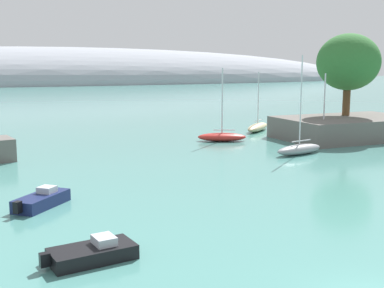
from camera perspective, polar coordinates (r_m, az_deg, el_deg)
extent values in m
cube|color=#66605B|center=(63.35, 17.58, 1.80)|extent=(16.71, 10.35, 2.60)
cylinder|color=brown|center=(65.35, 17.40, 4.65)|extent=(0.94, 0.94, 3.35)
ellipsoid|color=#337033|center=(65.18, 17.62, 9.02)|extent=(7.80, 7.80, 7.02)
ellipsoid|color=#999EA8|center=(254.67, -15.39, 6.81)|extent=(358.16, 83.64, 35.18)
ellipsoid|color=white|center=(60.13, 14.88, 0.66)|extent=(2.08, 8.26, 0.75)
cylinder|color=silver|center=(59.69, 15.04, 4.44)|extent=(0.16, 0.16, 7.21)
cube|color=silver|center=(59.74, 15.13, 1.30)|extent=(0.13, 3.71, 0.10)
ellipsoid|color=red|center=(58.32, 3.47, 0.81)|extent=(6.08, 4.20, 0.98)
cylinder|color=silver|center=(57.85, 3.51, 5.02)|extent=(0.17, 0.17, 7.59)
cube|color=silver|center=(58.22, 3.73, 1.63)|extent=(2.40, 1.08, 0.10)
ellipsoid|color=#C6B284|center=(67.91, 7.60, 1.95)|extent=(6.58, 6.36, 1.02)
cylinder|color=silver|center=(67.53, 7.67, 5.32)|extent=(0.14, 0.14, 6.99)
cube|color=silver|center=(68.13, 7.69, 2.70)|extent=(2.50, 2.37, 0.10)
ellipsoid|color=gray|center=(50.78, 12.28, -0.61)|extent=(6.19, 2.89, 1.01)
cylinder|color=silver|center=(50.19, 12.48, 4.95)|extent=(0.13, 0.13, 8.87)
cube|color=silver|center=(50.84, 12.52, 0.37)|extent=(2.65, 0.69, 0.10)
cube|color=black|center=(23.68, -11.42, -12.31)|extent=(4.09, 2.44, 0.67)
cube|color=black|center=(23.04, -16.65, -12.69)|extent=(0.49, 0.42, 0.61)
cube|color=#B2B7C1|center=(23.68, -10.12, -10.89)|extent=(1.08, 1.26, 0.40)
cube|color=navy|center=(32.90, -17.00, -6.29)|extent=(3.94, 4.04, 0.79)
cube|color=black|center=(31.17, -19.51, -6.91)|extent=(0.56, 0.57, 0.71)
cube|color=#B2B7C1|center=(33.22, -16.42, -5.07)|extent=(1.38, 1.38, 0.40)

